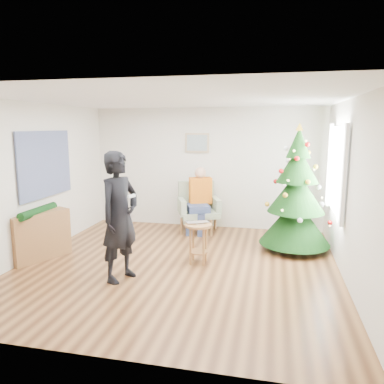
% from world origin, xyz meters
% --- Properties ---
extents(floor, '(5.00, 5.00, 0.00)m').
position_xyz_m(floor, '(0.00, 0.00, 0.00)').
color(floor, brown).
rests_on(floor, ground).
extents(ceiling, '(5.00, 5.00, 0.00)m').
position_xyz_m(ceiling, '(0.00, 0.00, 2.60)').
color(ceiling, white).
rests_on(ceiling, wall_back).
extents(wall_back, '(5.00, 0.00, 5.00)m').
position_xyz_m(wall_back, '(0.00, 2.50, 1.30)').
color(wall_back, silver).
rests_on(wall_back, floor).
extents(wall_front, '(5.00, 0.00, 5.00)m').
position_xyz_m(wall_front, '(0.00, -2.50, 1.30)').
color(wall_front, silver).
rests_on(wall_front, floor).
extents(wall_left, '(0.00, 5.00, 5.00)m').
position_xyz_m(wall_left, '(-2.50, 0.00, 1.30)').
color(wall_left, silver).
rests_on(wall_left, floor).
extents(wall_right, '(0.00, 5.00, 5.00)m').
position_xyz_m(wall_right, '(2.50, 0.00, 1.30)').
color(wall_right, silver).
rests_on(wall_right, floor).
extents(window_panel, '(0.04, 1.30, 1.40)m').
position_xyz_m(window_panel, '(2.47, 1.00, 1.50)').
color(window_panel, white).
rests_on(window_panel, wall_right).
extents(curtains, '(0.05, 1.75, 1.50)m').
position_xyz_m(curtains, '(2.44, 1.00, 1.50)').
color(curtains, white).
rests_on(curtains, wall_right).
extents(christmas_tree, '(1.25, 1.25, 2.26)m').
position_xyz_m(christmas_tree, '(1.85, 1.23, 1.02)').
color(christmas_tree, '#3F2816').
rests_on(christmas_tree, floor).
extents(stool, '(0.43, 0.43, 0.65)m').
position_xyz_m(stool, '(0.29, 0.20, 0.33)').
color(stool, brown).
rests_on(stool, floor).
extents(laptop, '(0.42, 0.37, 0.03)m').
position_xyz_m(laptop, '(0.29, 0.20, 0.67)').
color(laptop, silver).
rests_on(laptop, stool).
extents(armchair, '(1.01, 0.99, 1.04)m').
position_xyz_m(armchair, '(-0.09, 2.06, 0.39)').
color(armchair, gray).
rests_on(armchair, floor).
extents(seated_person, '(0.58, 0.74, 1.36)m').
position_xyz_m(seated_person, '(-0.06, 2.01, 0.71)').
color(seated_person, navy).
rests_on(seated_person, armchair).
extents(standing_man, '(0.66, 0.79, 1.87)m').
position_xyz_m(standing_man, '(-0.67, -0.68, 0.93)').
color(standing_man, black).
rests_on(standing_man, floor).
extents(game_controller, '(0.08, 0.13, 0.04)m').
position_xyz_m(game_controller, '(-0.47, -0.71, 1.25)').
color(game_controller, white).
rests_on(game_controller, standing_man).
extents(console, '(0.69, 1.03, 0.80)m').
position_xyz_m(console, '(-2.33, -0.19, 0.40)').
color(console, brown).
rests_on(console, floor).
extents(garland, '(0.14, 0.90, 0.14)m').
position_xyz_m(garland, '(-2.33, -0.19, 0.82)').
color(garland, black).
rests_on(garland, console).
extents(tapestry, '(0.03, 1.50, 1.15)m').
position_xyz_m(tapestry, '(-2.46, 0.30, 1.55)').
color(tapestry, black).
rests_on(tapestry, wall_left).
extents(framed_picture, '(0.52, 0.05, 0.42)m').
position_xyz_m(framed_picture, '(-0.20, 2.46, 1.85)').
color(framed_picture, tan).
rests_on(framed_picture, wall_back).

